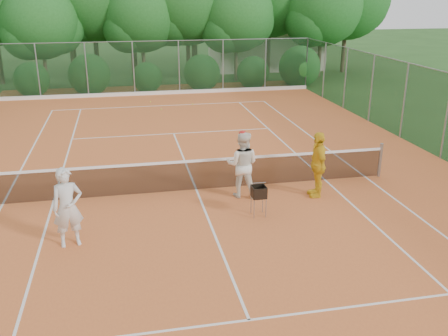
# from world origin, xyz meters

# --- Properties ---
(ground) EXTENTS (120.00, 120.00, 0.00)m
(ground) POSITION_xyz_m (0.00, 0.00, 0.00)
(ground) COLOR #234A1A
(ground) RESTS_ON ground
(clay_court) EXTENTS (18.00, 36.00, 0.02)m
(clay_court) POSITION_xyz_m (0.00, 0.00, 0.01)
(clay_court) COLOR orange
(clay_court) RESTS_ON ground
(club_building) EXTENTS (8.00, 5.00, 3.00)m
(club_building) POSITION_xyz_m (9.00, 24.00, 1.50)
(club_building) COLOR beige
(club_building) RESTS_ON ground
(tennis_net) EXTENTS (11.97, 0.10, 1.10)m
(tennis_net) POSITION_xyz_m (0.00, 0.00, 0.53)
(tennis_net) COLOR gray
(tennis_net) RESTS_ON clay_court
(player_white) EXTENTS (0.77, 0.59, 1.90)m
(player_white) POSITION_xyz_m (-3.39, -2.77, 0.97)
(player_white) COLOR silver
(player_white) RESTS_ON clay_court
(player_center_grp) EXTENTS (1.13, 1.01, 1.97)m
(player_center_grp) POSITION_xyz_m (1.23, -0.70, 0.99)
(player_center_grp) COLOR white
(player_center_grp) RESTS_ON clay_court
(player_yellow) EXTENTS (0.61, 1.17, 1.92)m
(player_yellow) POSITION_xyz_m (3.36, -1.10, 0.98)
(player_yellow) COLOR gold
(player_yellow) RESTS_ON clay_court
(ball_hopper) EXTENTS (0.36, 0.36, 0.82)m
(ball_hopper) POSITION_xyz_m (1.35, -2.09, 0.67)
(ball_hopper) COLOR gray
(ball_hopper) RESTS_ON clay_court
(stray_ball_a) EXTENTS (0.07, 0.07, 0.07)m
(stray_ball_a) POSITION_xyz_m (1.58, 11.78, 0.05)
(stray_ball_a) COLOR #C1D832
(stray_ball_a) RESTS_ON clay_court
(stray_ball_b) EXTENTS (0.07, 0.07, 0.07)m
(stray_ball_b) POSITION_xyz_m (-0.55, 12.83, 0.05)
(stray_ball_b) COLOR #D6EA36
(stray_ball_b) RESTS_ON clay_court
(stray_ball_c) EXTENTS (0.07, 0.07, 0.07)m
(stray_ball_c) POSITION_xyz_m (-0.13, 10.94, 0.05)
(stray_ball_c) COLOR #AFC72E
(stray_ball_c) RESTS_ON clay_court
(court_markings) EXTENTS (11.03, 23.83, 0.01)m
(court_markings) POSITION_xyz_m (0.00, 0.00, 0.02)
(court_markings) COLOR white
(court_markings) RESTS_ON clay_court
(fence_back) EXTENTS (18.07, 0.07, 3.00)m
(fence_back) POSITION_xyz_m (0.00, 15.00, 1.52)
(fence_back) COLOR #19381E
(fence_back) RESTS_ON clay_court
(tropical_treeline) EXTENTS (32.10, 8.49, 15.03)m
(tropical_treeline) POSITION_xyz_m (1.43, 20.22, 5.11)
(tropical_treeline) COLOR brown
(tropical_treeline) RESTS_ON ground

